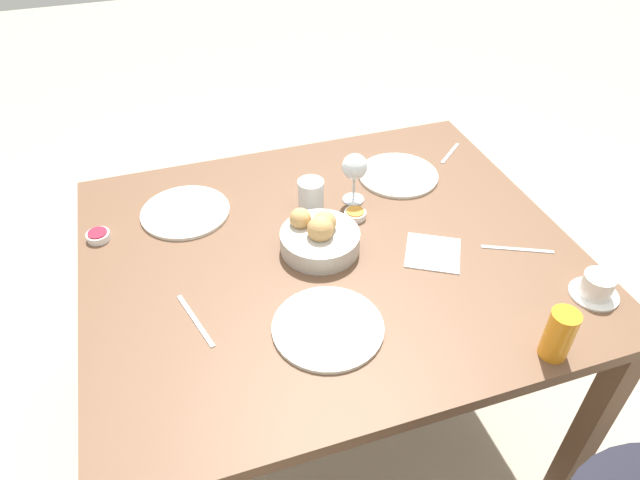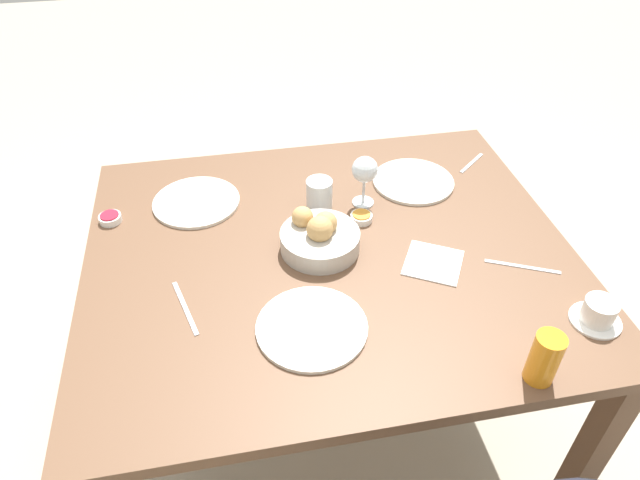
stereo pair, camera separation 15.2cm
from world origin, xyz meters
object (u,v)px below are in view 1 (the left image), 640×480
(coffee_cup, at_px, (597,287))
(juice_glass, at_px, (559,334))
(bread_basket, at_px, (319,237))
(spoon_coffee, at_px, (450,153))
(water_tumbler, at_px, (311,195))
(napkin, at_px, (433,253))
(jam_bowl_berry, at_px, (98,236))
(jam_bowl_honey, at_px, (355,214))
(fork_silver, at_px, (517,249))
(knife_silver, at_px, (195,320))
(plate_near_left, at_px, (398,175))
(plate_far_center, at_px, (328,327))
(wine_glass, at_px, (355,168))
(plate_near_right, at_px, (185,212))

(coffee_cup, bearing_deg, juice_glass, 30.40)
(bread_basket, distance_m, spoon_coffee, 0.66)
(water_tumbler, distance_m, napkin, 0.39)
(jam_bowl_berry, xyz_separation_m, jam_bowl_honey, (-0.70, 0.13, 0.00))
(juice_glass, distance_m, jam_bowl_berry, 1.19)
(fork_silver, bearing_deg, knife_silver, -1.00)
(plate_near_left, bearing_deg, jam_bowl_honey, 37.34)
(jam_bowl_honey, xyz_separation_m, fork_silver, (-0.36, 0.27, -0.01))
(plate_far_center, bearing_deg, plate_near_left, -128.01)
(plate_near_left, height_order, spoon_coffee, plate_near_left)
(spoon_coffee, bearing_deg, juice_glass, 77.05)
(fork_silver, relative_size, napkin, 0.92)
(bread_basket, relative_size, napkin, 1.10)
(plate_far_center, height_order, wine_glass, wine_glass)
(jam_bowl_berry, distance_m, jam_bowl_honey, 0.72)
(coffee_cup, bearing_deg, fork_silver, -68.40)
(plate_near_left, relative_size, plate_near_right, 0.98)
(water_tumbler, relative_size, jam_bowl_berry, 1.45)
(coffee_cup, bearing_deg, plate_near_left, -69.10)
(plate_near_left, xyz_separation_m, plate_near_right, (0.67, -0.02, 0.00))
(plate_near_left, relative_size, coffee_cup, 2.11)
(bread_basket, distance_m, coffee_cup, 0.70)
(juice_glass, height_order, knife_silver, juice_glass)
(jam_bowl_honey, relative_size, napkin, 0.33)
(jam_bowl_berry, height_order, fork_silver, jam_bowl_berry)
(water_tumbler, relative_size, fork_silver, 0.51)
(bread_basket, distance_m, knife_silver, 0.39)
(plate_near_right, distance_m, water_tumbler, 0.37)
(jam_bowl_berry, height_order, jam_bowl_honey, same)
(plate_near_right, bearing_deg, fork_silver, 151.91)
(jam_bowl_berry, bearing_deg, bread_basket, 158.26)
(plate_near_right, xyz_separation_m, spoon_coffee, (-0.89, -0.06, -0.00))
(jam_bowl_honey, bearing_deg, bread_basket, 34.36)
(wine_glass, height_order, knife_silver, wine_glass)
(plate_far_center, bearing_deg, bread_basket, -104.14)
(jam_bowl_berry, relative_size, jam_bowl_honey, 1.00)
(knife_silver, bearing_deg, fork_silver, 179.00)
(plate_far_center, xyz_separation_m, jam_bowl_honey, (-0.21, -0.38, 0.01))
(plate_near_right, distance_m, jam_bowl_berry, 0.25)
(plate_near_left, relative_size, wine_glass, 1.61)
(plate_near_left, distance_m, spoon_coffee, 0.23)
(jam_bowl_honey, bearing_deg, napkin, 123.64)
(water_tumbler, bearing_deg, juice_glass, 116.78)
(coffee_cup, bearing_deg, plate_near_right, -35.49)
(jam_bowl_honey, distance_m, fork_silver, 0.45)
(plate_near_right, height_order, wine_glass, wine_glass)
(plate_far_center, distance_m, coffee_cup, 0.66)
(plate_near_right, xyz_separation_m, juice_glass, (-0.70, 0.77, 0.06))
(fork_silver, bearing_deg, napkin, -14.25)
(coffee_cup, relative_size, jam_bowl_berry, 1.89)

